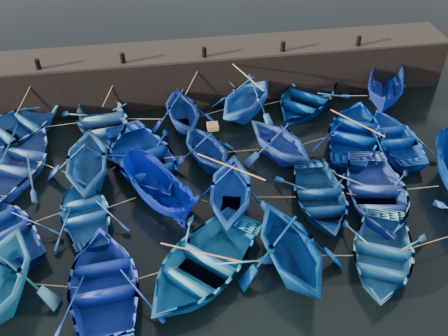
{
  "coord_description": "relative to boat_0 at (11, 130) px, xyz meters",
  "views": [
    {
      "loc": [
        -2.48,
        -12.81,
        14.45
      ],
      "look_at": [
        0.0,
        3.2,
        0.7
      ],
      "focal_mm": 40.0,
      "sensor_mm": 36.0,
      "label": 1
    }
  ],
  "objects": [
    {
      "name": "bollard_4",
      "position": [
        17.53,
        1.98,
        2.29
      ],
      "size": [
        0.24,
        0.24,
        0.5
      ],
      "primitive_type": "cylinder",
      "color": "black",
      "rests_on": "quay_top"
    },
    {
      "name": "boat_22",
      "position": [
        7.99,
        -9.29,
        -0.01
      ],
      "size": [
        6.65,
        6.72,
        1.14
      ],
      "primitive_type": "imported",
      "rotation": [
        0.0,
        0.0,
        -0.75
      ],
      "color": "blue",
      "rests_on": "ground"
    },
    {
      "name": "boat_18",
      "position": [
        15.47,
        -6.73,
        -0.04
      ],
      "size": [
        4.53,
        5.74,
        1.08
      ],
      "primitive_type": "imported",
      "rotation": [
        0.0,
        0.0,
        -0.17
      ],
      "color": "#1D3F93",
      "rests_on": "ground"
    },
    {
      "name": "loose_oars",
      "position": [
        11.24,
        -4.46,
        1.12
      ],
      "size": [
        10.32,
        11.69,
        1.23
      ],
      "color": "#99724C",
      "rests_on": "ground"
    },
    {
      "name": "boat_14",
      "position": [
        3.77,
        -5.93,
        -0.16
      ],
      "size": [
        3.75,
        4.65,
        0.85
      ],
      "primitive_type": "imported",
      "rotation": [
        0.0,
        0.0,
        3.36
      ],
      "color": "blue",
      "rests_on": "ground"
    },
    {
      "name": "boat_9",
      "position": [
        8.93,
        -3.19,
        0.38
      ],
      "size": [
        4.22,
        4.53,
        1.93
      ],
      "primitive_type": "imported",
      "rotation": [
        0.0,
        0.0,
        3.49
      ],
      "color": "navy",
      "rests_on": "ground"
    },
    {
      "name": "ground",
      "position": [
        9.53,
        -7.62,
        -0.58
      ],
      "size": [
        120.0,
        120.0,
        0.0
      ],
      "primitive_type": "plane",
      "color": "black",
      "rests_on": "ground"
    },
    {
      "name": "boat_4",
      "position": [
        14.61,
        0.68,
        -0.04
      ],
      "size": [
        6.27,
        6.44,
        1.09
      ],
      "primitive_type": "imported",
      "rotation": [
        0.0,
        0.0,
        -0.7
      ],
      "color": "navy",
      "rests_on": "ground"
    },
    {
      "name": "boat_12",
      "position": [
        17.83,
        -3.18,
        -0.13
      ],
      "size": [
        3.17,
        4.41,
        0.91
      ],
      "primitive_type": "imported",
      "rotation": [
        0.0,
        0.0,
        3.15
      ],
      "color": "#093DB3",
      "rests_on": "ground"
    },
    {
      "name": "boat_8",
      "position": [
        6.13,
        -3.18,
        0.0
      ],
      "size": [
        5.73,
        6.68,
        1.17
      ],
      "primitive_type": "imported",
      "rotation": [
        0.0,
        0.0,
        0.35
      ],
      "color": "#0932A6",
      "rests_on": "ground"
    },
    {
      "name": "quay_top",
      "position": [
        9.53,
        2.88,
        1.98
      ],
      "size": [
        26.0,
        2.5,
        0.12
      ],
      "primitive_type": "cube",
      "color": "black",
      "rests_on": "quay_wall"
    },
    {
      "name": "bollard_3",
      "position": [
        13.53,
        1.98,
        2.29
      ],
      "size": [
        0.24,
        0.24,
        0.5
      ],
      "primitive_type": "cylinder",
      "color": "black",
      "rests_on": "quay_top"
    },
    {
      "name": "boat_0",
      "position": [
        0.0,
        0.0,
        0.0
      ],
      "size": [
        6.89,
        6.69,
        1.17
      ],
      "primitive_type": "imported",
      "rotation": [
        0.0,
        0.0,
        2.27
      ],
      "color": "#12488C",
      "rests_on": "ground"
    },
    {
      "name": "bollard_1",
      "position": [
        5.53,
        1.98,
        2.29
      ],
      "size": [
        0.24,
        0.24,
        0.5
      ],
      "primitive_type": "cylinder",
      "color": "black",
      "rests_on": "quay_top"
    },
    {
      "name": "boat_23",
      "position": [
        11.07,
        -9.51,
        0.61
      ],
      "size": [
        4.62,
        5.13,
        2.39
      ],
      "primitive_type": "imported",
      "rotation": [
        0.0,
        0.0,
        0.17
      ],
      "color": "navy",
      "rests_on": "ground"
    },
    {
      "name": "boat_3",
      "position": [
        11.4,
        0.32,
        0.54
      ],
      "size": [
        5.58,
        5.62,
        2.24
      ],
      "primitive_type": "imported",
      "rotation": [
        0.0,
        0.0,
        -0.74
      ],
      "color": "blue",
      "rests_on": "ground"
    },
    {
      "name": "wooden_crate",
      "position": [
        9.23,
        -3.19,
        1.45
      ],
      "size": [
        0.47,
        0.46,
        0.21
      ],
      "primitive_type": "cube",
      "color": "olive",
      "rests_on": "boat_9"
    },
    {
      "name": "boat_17",
      "position": [
        13.16,
        -6.5,
        -0.11
      ],
      "size": [
        3.57,
        4.78,
        0.95
      ],
      "primitive_type": "imported",
      "rotation": [
        0.0,
        0.0,
        -0.07
      ],
      "color": "navy",
      "rests_on": "ground"
    },
    {
      "name": "boat_5",
      "position": [
        18.74,
        0.37,
        0.33
      ],
      "size": [
        3.68,
        5.05,
        1.83
      ],
      "primitive_type": "imported",
      "rotation": [
        0.0,
        0.0,
        -0.45
      ],
      "color": "navy",
      "rests_on": "ground"
    },
    {
      "name": "boat_6",
      "position": [
        0.65,
        -2.57,
        -0.04
      ],
      "size": [
        5.42,
        6.24,
        1.08
      ],
      "primitive_type": "imported",
      "rotation": [
        0.0,
        0.0,
        2.76
      ],
      "color": "#294E9E",
      "rests_on": "ground"
    },
    {
      "name": "bollard_0",
      "position": [
        1.53,
        1.98,
        2.29
      ],
      "size": [
        0.24,
        0.24,
        0.5
      ],
      "primitive_type": "cylinder",
      "color": "black",
      "rests_on": "quay_top"
    },
    {
      "name": "bollard_2",
      "position": [
        9.53,
        1.98,
        2.29
      ],
      "size": [
        0.24,
        0.24,
        0.5
      ],
      "primitive_type": "cylinder",
      "color": "black",
      "rests_on": "quay_top"
    },
    {
      "name": "mooring_ropes",
      "position": [
        9.64,
        -2.62,
        0.29
      ],
      "size": [
        18.78,
        11.68,
        2.1
      ],
      "color": "tan",
      "rests_on": "ground"
    },
    {
      "name": "boat_10",
      "position": [
        12.23,
        -3.21,
        0.42
      ],
      "size": [
        4.72,
        4.92,
        2.0
      ],
      "primitive_type": "imported",
      "rotation": [
        0.0,
        0.0,
        3.66
      ],
      "color": "#1D42AC",
      "rests_on": "ground"
    },
    {
      "name": "boat_2",
      "position": [
        8.14,
        -0.16,
        0.43
      ],
      "size": [
        3.83,
        4.28,
        2.02
      ],
      "primitive_type": "imported",
      "rotation": [
        0.0,
        0.0,
        0.15
      ],
      "color": "navy",
      "rests_on": "ground"
    },
    {
      "name": "boat_15",
      "position": [
        6.65,
        -5.53,
        0.23
      ],
      "size": [
        3.52,
        4.45,
        1.64
      ],
      "primitive_type": "imported",
      "rotation": [
        0.0,
        0.0,
        3.68
      ],
      "color": "#001292",
      "rests_on": "ground"
    },
    {
      "name": "boat_24",
      "position": [
        14.46,
        -9.77,
        -0.1
      ],
      "size": [
        4.99,
        5.64,
        0.97
      ],
      "primitive_type": "imported",
      "rotation": [
        0.0,
        0.0,
        -0.43
      ],
      "color": "#2B70B5",
      "rests_on": "ground"
    },
    {
      "name": "boat_1",
      "position": [
        4.22,
        0.2,
        -0.04
      ],
      "size": [
        4.61,
        5.8,
        1.08
      ],
      "primitive_type": "imported",
      "rotation": [
        0.0,
        0.0,
        0.18
      ],
      "color": "blue",
      "rests_on": "ground"
    },
    {
      "name": "boat_7",
      "position": [
        3.85,
        -3.6,
        0.59
      ],
      "size": [
        3.87,
        4.49,
        2.35
      ],
      "primitive_type": "imported",
      "rotation": [
        0.0,
        0.0,
        3.14
      ],
      "color": "#194E8F",
      "rests_on": "ground"
    },
    {
      "name": "quay_wall",
      "position": [
        9.53,
        2.88,
        0.67
      ],
      "size": [
        26.0,
        2.5,
        2.5
      ],
      "primitive_type": "cube",
      "color": "black",
      "rests_on": "ground"
    },
    {
      "name": "boat_21",
      "position": [
        4.63,
        -9.64,
        -0.05
      ],
      "size": [
        4.09,
        5.43,
        1.07
      ],
      "primitive_type": "imported",
      "rotation": [
        0.0,
        0.0,
        3.22
      ],
      "color": "#0F2B98",
      "rests_on": "ground"
    },
    {
      "name": "boat_13",
      "position": [
        0.72,
        -6.4,
        -0.1
      ],
      "size": [
        5.32,
        5.67,
        0.96
      ],
      "primitive_type": "imported",
      "rotation": [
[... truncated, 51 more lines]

